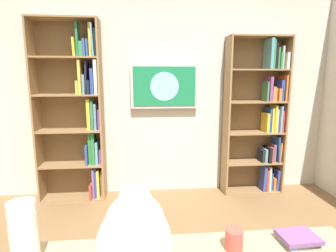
{
  "coord_description": "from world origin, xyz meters",
  "views": [
    {
      "loc": [
        0.28,
        1.33,
        1.53
      ],
      "look_at": [
        0.05,
        -1.06,
        1.1
      ],
      "focal_mm": 28.81,
      "sensor_mm": 36.0,
      "label": 1
    }
  ],
  "objects_px": {
    "bookshelf_right": "(78,112)",
    "wall_mounted_tv": "(164,86)",
    "paper_towel_roll": "(24,234)",
    "desk_book_stack": "(299,239)",
    "coffee_mug": "(234,240)",
    "bookshelf_left": "(261,117)",
    "cat": "(134,239)"
  },
  "relations": [
    {
      "from": "paper_towel_roll",
      "to": "bookshelf_right",
      "type": "bearing_deg",
      "value": -82.56
    },
    {
      "from": "paper_towel_roll",
      "to": "desk_book_stack",
      "type": "height_order",
      "value": "paper_towel_roll"
    },
    {
      "from": "wall_mounted_tv",
      "to": "cat",
      "type": "distance_m",
      "value": 2.61
    },
    {
      "from": "paper_towel_roll",
      "to": "cat",
      "type": "bearing_deg",
      "value": 163.78
    },
    {
      "from": "bookshelf_left",
      "to": "paper_towel_roll",
      "type": "relative_size",
      "value": 7.39
    },
    {
      "from": "wall_mounted_tv",
      "to": "paper_towel_roll",
      "type": "distance_m",
      "value": 2.59
    },
    {
      "from": "cat",
      "to": "paper_towel_roll",
      "type": "relative_size",
      "value": 2.15
    },
    {
      "from": "bookshelf_left",
      "to": "bookshelf_right",
      "type": "xyz_separation_m",
      "value": [
        2.35,
        -0.0,
        0.09
      ]
    },
    {
      "from": "paper_towel_roll",
      "to": "coffee_mug",
      "type": "height_order",
      "value": "paper_towel_roll"
    },
    {
      "from": "wall_mounted_tv",
      "to": "coffee_mug",
      "type": "bearing_deg",
      "value": 92.97
    },
    {
      "from": "bookshelf_right",
      "to": "wall_mounted_tv",
      "type": "relative_size",
      "value": 2.57
    },
    {
      "from": "paper_towel_roll",
      "to": "wall_mounted_tv",
      "type": "bearing_deg",
      "value": -107.59
    },
    {
      "from": "bookshelf_left",
      "to": "cat",
      "type": "bearing_deg",
      "value": 57.13
    },
    {
      "from": "bookshelf_right",
      "to": "coffee_mug",
      "type": "relative_size",
      "value": 23.07
    },
    {
      "from": "coffee_mug",
      "to": "bookshelf_right",
      "type": "bearing_deg",
      "value": -62.71
    },
    {
      "from": "paper_towel_roll",
      "to": "desk_book_stack",
      "type": "distance_m",
      "value": 1.22
    },
    {
      "from": "bookshelf_right",
      "to": "cat",
      "type": "bearing_deg",
      "value": 107.08
    },
    {
      "from": "bookshelf_right",
      "to": "cat",
      "type": "relative_size",
      "value": 3.72
    },
    {
      "from": "paper_towel_roll",
      "to": "bookshelf_left",
      "type": "bearing_deg",
      "value": -131.25
    },
    {
      "from": "paper_towel_roll",
      "to": "coffee_mug",
      "type": "xyz_separation_m",
      "value": [
        -0.89,
        -0.02,
        -0.09
      ]
    },
    {
      "from": "paper_towel_roll",
      "to": "desk_book_stack",
      "type": "relative_size",
      "value": 1.4
    },
    {
      "from": "cat",
      "to": "desk_book_stack",
      "type": "xyz_separation_m",
      "value": [
        -0.76,
        -0.17,
        -0.15
      ]
    },
    {
      "from": "bookshelf_left",
      "to": "paper_towel_roll",
      "type": "xyz_separation_m",
      "value": [
        2.05,
        2.33,
        -0.12
      ]
    },
    {
      "from": "bookshelf_right",
      "to": "wall_mounted_tv",
      "type": "height_order",
      "value": "bookshelf_right"
    },
    {
      "from": "bookshelf_right",
      "to": "desk_book_stack",
      "type": "height_order",
      "value": "bookshelf_right"
    },
    {
      "from": "wall_mounted_tv",
      "to": "cat",
      "type": "bearing_deg",
      "value": 82.99
    },
    {
      "from": "cat",
      "to": "coffee_mug",
      "type": "height_order",
      "value": "cat"
    },
    {
      "from": "bookshelf_left",
      "to": "coffee_mug",
      "type": "distance_m",
      "value": 2.6
    },
    {
      "from": "bookshelf_left",
      "to": "cat",
      "type": "relative_size",
      "value": 3.43
    },
    {
      "from": "wall_mounted_tv",
      "to": "bookshelf_right",
      "type": "bearing_deg",
      "value": 4.43
    },
    {
      "from": "paper_towel_roll",
      "to": "coffee_mug",
      "type": "relative_size",
      "value": 2.88
    },
    {
      "from": "coffee_mug",
      "to": "desk_book_stack",
      "type": "relative_size",
      "value": 0.49
    }
  ]
}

